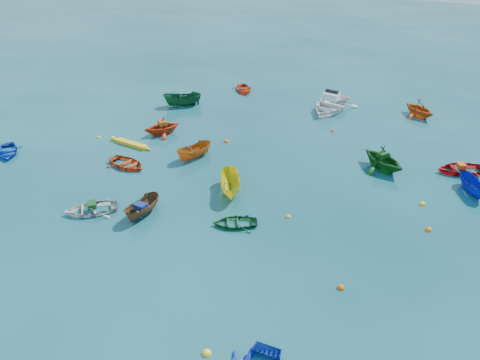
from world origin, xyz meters
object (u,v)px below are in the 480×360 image
at_px(dinghy_blue_sw, 8,154).
at_px(dinghy_white_near, 92,212).
at_px(kayak_yellow, 132,145).
at_px(motorboat_white, 330,110).

distance_m(dinghy_blue_sw, dinghy_white_near, 10.64).
bearing_deg(kayak_yellow, dinghy_white_near, -153.37).
relative_size(dinghy_blue_sw, motorboat_white, 0.55).
relative_size(dinghy_white_near, kayak_yellow, 0.86).
bearing_deg(motorboat_white, dinghy_blue_sw, -127.36).
height_order(dinghy_blue_sw, kayak_yellow, dinghy_blue_sw).
bearing_deg(motorboat_white, kayak_yellow, -122.42).
relative_size(dinghy_blue_sw, dinghy_white_near, 0.96).
relative_size(dinghy_blue_sw, kayak_yellow, 0.82).
bearing_deg(kayak_yellow, dinghy_blue_sw, 129.56).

